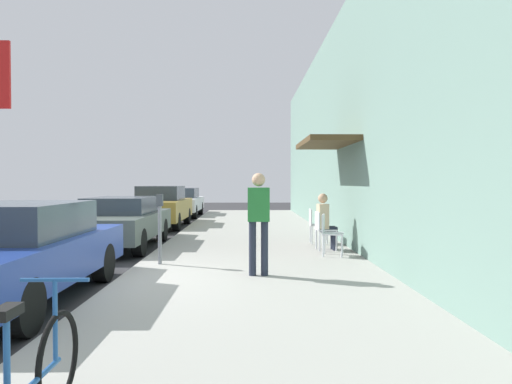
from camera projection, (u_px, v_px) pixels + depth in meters
The scene contains 13 objects.
ground_plane at pixel (116, 286), 7.35m from camera, with size 60.00×60.00×0.00m, color #2D2D30.
sidewalk_slab at pixel (254, 261), 9.39m from camera, with size 4.50×32.00×0.12m, color #9E9B93.
building_facade at pixel (372, 115), 9.38m from camera, with size 1.40×32.00×6.10m.
parked_car_0 at pixel (15, 251), 6.33m from camera, with size 1.80×4.40×1.38m.
parked_car_1 at pixel (121, 221), 11.61m from camera, with size 1.80×4.40×1.29m.
parked_car_2 at pixel (161, 206), 16.97m from camera, with size 1.80×4.40×1.53m.
parked_car_3 at pixel (181, 202), 22.23m from camera, with size 1.80×4.40×1.39m.
parking_meter at pixel (160, 224), 8.66m from camera, with size 0.12×0.10×1.32m.
cafe_chair_0 at pixel (329, 232), 9.68m from camera, with size 0.53×0.53×0.87m.
cafe_chair_1 at pixel (323, 228), 10.48m from camera, with size 0.46×0.46×0.87m.
seated_patron_1 at pixel (325, 219), 10.48m from camera, with size 0.44×0.37×1.29m.
cafe_chair_2 at pixel (315, 223), 11.61m from camera, with size 0.45×0.45×0.87m.
pedestrian_standing at pixel (259, 215), 7.60m from camera, with size 0.36×0.22×1.70m.
Camera 1 is at (2.10, -7.35, 1.67)m, focal length 32.23 mm.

